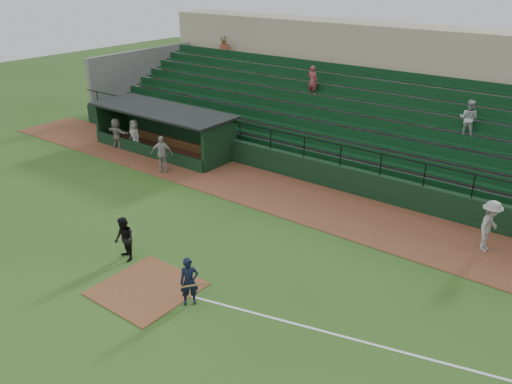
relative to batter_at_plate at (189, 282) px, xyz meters
The scene contains 12 objects.
ground 2.03m from the batter_at_plate, 157.63° to the left, with size 90.00×90.00×0.00m, color #2D531A.
warning_track 8.91m from the batter_at_plate, 101.16° to the left, with size 40.00×4.00×0.03m, color brown.
home_plate_dirt 1.92m from the batter_at_plate, behind, with size 3.00×3.00×0.03m, color brown.
foul_line 6.62m from the batter_at_plate, 16.88° to the left, with size 18.00×0.09×0.01m, color white.
stadium_structure 17.31m from the batter_at_plate, 95.72° to the left, with size 38.00×13.08×6.40m.
dugout 15.40m from the batter_at_plate, 138.16° to the left, with size 8.90×3.20×2.42m.
batter_at_plate is the anchor object (origin of this frame).
umpire 3.76m from the batter_at_plate, behind, with size 0.81×0.63×1.66m, color black.
runner 11.17m from the batter_at_plate, 54.38° to the left, with size 1.29×0.74×2.00m, color #9E9894.
dugout_player_a 11.66m from the batter_at_plate, 140.69° to the left, with size 1.12×0.47×1.91m, color #ACA7A1.
dugout_player_b 15.36m from the batter_at_plate, 145.29° to the left, with size 0.89×0.58×1.82m, color #9C9692.
dugout_player_c 16.20m from the batter_at_plate, 148.66° to the left, with size 1.64×0.52×1.77m, color gray.
Camera 1 is at (11.63, -10.35, 9.90)m, focal length 36.53 mm.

